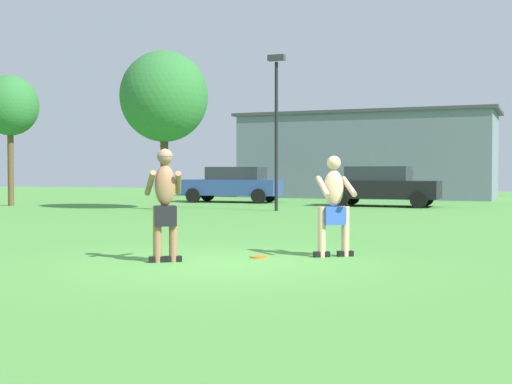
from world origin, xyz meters
TOP-DOWN VIEW (x-y plane):
  - ground_plane at (0.00, 0.00)m, footprint 80.00×80.00m
  - player_with_cap at (-0.81, -0.15)m, footprint 0.74×0.76m
  - player_in_blue at (1.40, 1.47)m, footprint 0.75×0.76m
  - frisbee at (0.32, 0.89)m, footprint 0.28×0.28m
  - car_blue_near_post at (-8.21, 18.70)m, footprint 4.46×2.39m
  - car_black_mid_lot at (-1.28, 17.70)m, footprint 4.32×2.06m
  - lamp_post at (-4.06, 13.21)m, footprint 0.60×0.24m
  - outbuilding_behind_lot at (-3.99, 26.49)m, footprint 13.34×5.22m
  - tree_left_field at (-8.10, 12.44)m, footprint 3.18×3.18m
  - tree_right_field at (-15.17, 12.44)m, footprint 2.26×2.26m

SIDE VIEW (x-z plane):
  - ground_plane at x=0.00m, z-range 0.00..0.00m
  - frisbee at x=0.32m, z-range 0.00..0.03m
  - car_blue_near_post at x=-8.21m, z-range 0.03..1.61m
  - car_black_mid_lot at x=-1.28m, z-range 0.03..1.61m
  - player_in_blue at x=1.40m, z-range 0.04..1.69m
  - player_with_cap at x=-0.81m, z-range 0.09..1.85m
  - outbuilding_behind_lot at x=-3.99m, z-range 0.01..4.45m
  - lamp_post at x=-4.06m, z-range 0.64..6.09m
  - tree_right_field at x=-15.17m, z-range 1.37..6.61m
  - tree_left_field at x=-8.10m, z-range 1.21..6.94m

